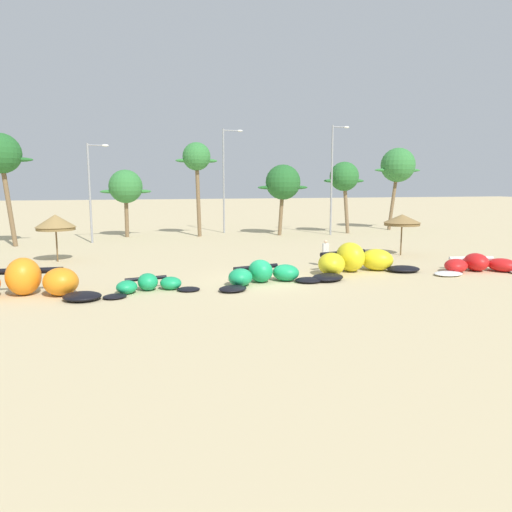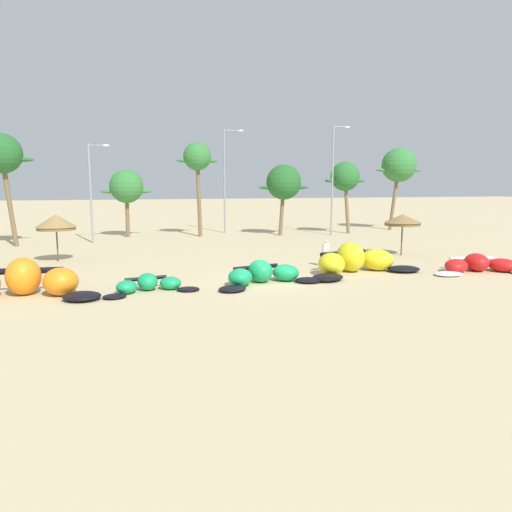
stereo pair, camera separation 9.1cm
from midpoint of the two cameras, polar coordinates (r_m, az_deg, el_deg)
name	(u,v)px [view 2 (the right image)]	position (r m, az deg, el deg)	size (l,w,h in m)	color
ground_plane	(264,281)	(24.99, 1.00, -2.94)	(260.00, 260.00, 0.00)	#C6B284
kite_far_left	(21,282)	(23.77, -25.83, -2.82)	(7.47, 3.63, 1.70)	black
kite_left	(149,285)	(23.09, -12.39, -3.32)	(4.60, 2.55, 0.81)	black
kite_left_of_center	(263,275)	(24.32, 0.98, -2.20)	(5.85, 3.42, 1.15)	black
kite_center	(355,262)	(27.70, 11.64, -0.64)	(7.35, 4.29, 1.67)	black
kite_right_of_center	(479,265)	(30.21, 24.90, -0.99)	(6.35, 3.54, 1.02)	white
beach_umbrella_near_van	(56,222)	(33.32, -22.42, 3.70)	(2.50, 2.50, 3.03)	brown
beach_umbrella_middle	(403,220)	(35.02, 16.95, 4.08)	(2.54, 2.54, 2.86)	brown
person_near_kites	(326,253)	(29.42, 8.28, 0.34)	(0.36, 0.24, 1.62)	#383842
palm_left	(2,155)	(43.01, -27.71, 10.50)	(4.66, 3.11, 8.83)	brown
palm_left_of_gap	(126,187)	(46.56, -14.95, 7.85)	(4.60, 3.07, 6.22)	brown
palm_center_left	(197,159)	(45.87, -6.87, 11.31)	(3.88, 2.58, 8.72)	brown
palm_center_right	(284,183)	(46.76, 3.34, 8.61)	(5.00, 3.34, 6.75)	brown
palm_right_of_gap	(345,177)	(49.08, 10.49, 9.09)	(4.30, 2.87, 7.08)	#7F6647
palm_right	(399,166)	(54.59, 16.51, 10.16)	(5.44, 3.63, 8.70)	brown
lamppost_west_center	(92,187)	(42.76, -18.66, 7.66)	(1.77, 0.24, 8.21)	gray
lamppost_east_center	(226,176)	(49.02, -3.50, 9.42)	(2.08, 0.24, 10.27)	gray
lamppost_east	(334,175)	(47.46, 9.19, 9.38)	(1.78, 0.24, 10.39)	gray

